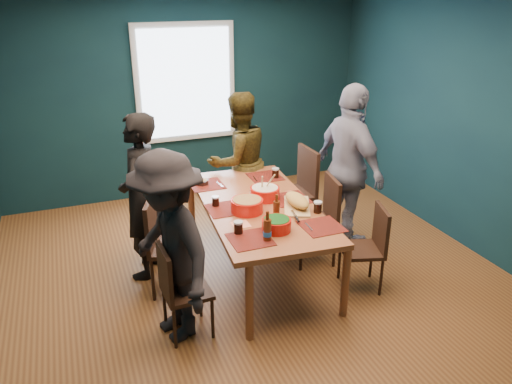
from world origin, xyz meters
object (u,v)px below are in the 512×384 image
at_px(chair_left_far, 161,217).
at_px(bowl_herbs, 276,224).
at_px(chair_left_mid, 163,239).
at_px(person_back, 239,161).
at_px(chair_right_far, 299,185).
at_px(person_far_left, 140,197).
at_px(cutting_board, 297,202).
at_px(chair_right_mid, 322,213).
at_px(chair_right_near, 370,242).
at_px(bowl_salad, 247,205).
at_px(person_near_left, 170,248).
at_px(dining_table, 259,211).
at_px(chair_left_near, 177,285).
at_px(bowl_dumpling, 265,192).
at_px(person_right, 349,168).

xyz_separation_m(chair_left_far, bowl_herbs, (0.78, -1.25, 0.36)).
xyz_separation_m(chair_left_mid, person_back, (1.14, 1.10, 0.27)).
distance_m(chair_right_far, person_far_left, 1.88).
height_order(chair_left_mid, cutting_board, chair_left_mid).
bearing_deg(chair_right_mid, person_back, 124.58).
xyz_separation_m(chair_left_mid, chair_right_near, (1.85, -0.66, -0.06)).
relative_size(chair_left_far, chair_right_near, 0.98).
bearing_deg(chair_left_mid, bowl_salad, 7.42).
distance_m(chair_left_far, bowl_salad, 1.10).
distance_m(bowl_herbs, cutting_board, 0.53).
relative_size(person_near_left, bowl_herbs, 6.32).
xyz_separation_m(dining_table, cutting_board, (0.31, -0.21, 0.13)).
relative_size(person_far_left, bowl_salad, 5.46).
relative_size(chair_left_near, person_near_left, 0.51).
bearing_deg(bowl_dumpling, person_near_left, -146.68).
relative_size(chair_left_near, bowl_salad, 2.71).
bearing_deg(person_back, bowl_herbs, 68.29).
relative_size(chair_left_far, chair_right_far, 0.80).
bearing_deg(person_back, chair_left_near, 43.86).
distance_m(chair_right_mid, person_far_left, 1.86).
bearing_deg(person_near_left, chair_right_far, 112.61).
relative_size(chair_left_far, chair_left_mid, 0.87).
height_order(chair_left_mid, chair_right_far, chair_right_far).
distance_m(person_near_left, bowl_herbs, 0.95).
bearing_deg(chair_left_mid, person_back, 63.67).
bearing_deg(chair_left_far, bowl_dumpling, -26.40).
relative_size(chair_left_near, person_back, 0.51).
bearing_deg(bowl_herbs, bowl_salad, 102.72).
bearing_deg(bowl_salad, chair_left_mid, 167.77).
distance_m(person_far_left, person_right, 2.23).
bearing_deg(chair_right_near, bowl_dumpling, 154.82).
height_order(chair_right_far, bowl_salad, chair_right_far).
height_order(person_far_left, person_right, person_right).
bearing_deg(dining_table, chair_left_mid, -178.15).
relative_size(chair_right_far, person_far_left, 0.62).
height_order(dining_table, bowl_dumpling, bowl_dumpling).
xyz_separation_m(chair_left_mid, bowl_herbs, (0.88, -0.63, 0.28)).
relative_size(dining_table, bowl_dumpling, 7.17).
bearing_deg(person_back, chair_right_near, 98.71).
relative_size(chair_right_near, bowl_herbs, 3.27).
distance_m(dining_table, bowl_dumpling, 0.20).
bearing_deg(person_right, chair_right_near, 159.00).
distance_m(person_back, person_right, 1.32).
xyz_separation_m(dining_table, person_far_left, (-1.07, 0.44, 0.13)).
distance_m(person_near_left, bowl_dumpling, 1.34).
height_order(person_far_left, bowl_dumpling, person_far_left).
height_order(chair_left_far, chair_left_near, chair_left_near).
bearing_deg(person_right, bowl_dumpling, 92.20).
relative_size(person_near_left, bowl_salad, 5.31).
bearing_deg(cutting_board, chair_right_far, 86.67).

